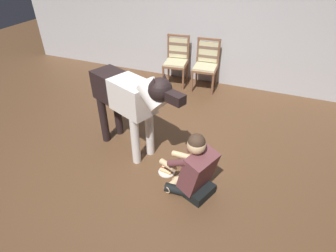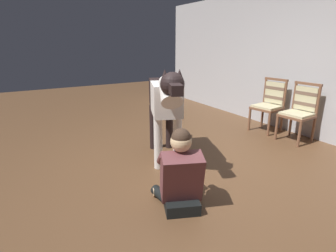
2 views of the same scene
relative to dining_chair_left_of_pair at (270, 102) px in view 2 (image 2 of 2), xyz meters
name	(u,v)px [view 2 (image 2 of 2)]	position (x,y,z in m)	size (l,w,h in m)	color
ground_plane	(187,169)	(0.61, -2.27, -0.54)	(15.49, 15.49, 0.00)	brown
back_wall	(319,62)	(0.61, 0.35, 0.76)	(8.95, 0.10, 2.60)	#B5B4B7
dining_chair_left_of_pair	(270,102)	(0.00, 0.00, 0.00)	(0.51, 0.52, 0.98)	brown
dining_chair_right_of_pair	(300,109)	(0.63, 0.00, 0.00)	(0.49, 0.49, 0.98)	brown
person_sitting_on_floor	(180,175)	(1.26, -2.80, -0.20)	(0.74, 0.61, 0.84)	black
large_dog	(166,101)	(0.23, -2.39, 0.33)	(1.62, 0.78, 1.34)	white
hot_dog_on_plate	(173,182)	(0.85, -2.63, -0.52)	(0.22, 0.22, 0.06)	silver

